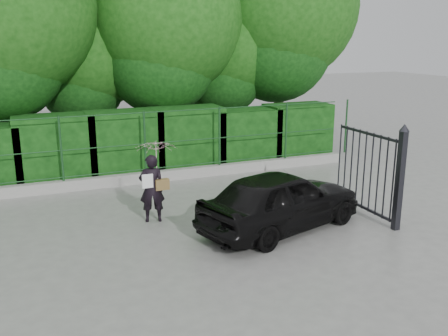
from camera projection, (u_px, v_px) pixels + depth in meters
name	position (u px, v px, depth m)	size (l,w,h in m)	color
ground	(180.00, 241.00, 10.40)	(80.00, 80.00, 0.00)	gray
kerb	(133.00, 179.00, 14.39)	(14.00, 0.25, 0.30)	#9E9E99
fence	(139.00, 143.00, 14.20)	(14.13, 0.06, 1.80)	#18421E
hedge	(122.00, 145.00, 15.04)	(14.20, 1.20, 2.13)	black
trees	(140.00, 21.00, 16.56)	(17.10, 6.15, 8.08)	black
gate	(385.00, 172.00, 11.14)	(0.22, 2.33, 2.36)	black
woman	(155.00, 169.00, 11.28)	(0.93, 0.95, 1.86)	black
car	(281.00, 200.00, 10.89)	(1.59, 3.94, 1.34)	black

